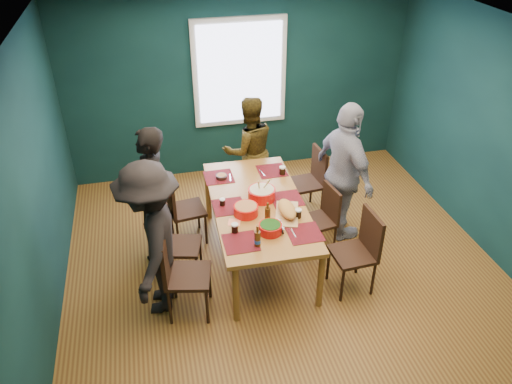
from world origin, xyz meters
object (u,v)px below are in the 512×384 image
chair_left_far (180,205)px  chair_left_near (179,269)px  person_right (344,174)px  person_near_left (152,240)px  bowl_herbs (270,228)px  cutting_board (287,210)px  chair_left_mid (174,240)px  person_back (249,150)px  chair_right_far (312,177)px  bowl_dumpling (262,193)px  chair_right_near (361,246)px  chair_right_mid (324,214)px  dining_table (258,208)px  bowl_salad (246,210)px  person_far_left (152,195)px

chair_left_far → chair_left_near: chair_left_near is taller
person_right → person_near_left: bearing=95.1°
bowl_herbs → cutting_board: cutting_board is taller
chair_left_far → cutting_board: size_ratio=1.47×
chair_left_far → person_right: bearing=-16.9°
chair_left_mid → person_back: person_back is taller
chair_left_near → cutting_board: bearing=29.3°
chair_left_near → chair_right_far: bearing=50.1°
chair_left_mid → person_right: (2.10, 0.32, 0.39)m
person_right → bowl_dumpling: size_ratio=5.66×
chair_left_near → chair_right_near: size_ratio=1.03×
person_right → person_near_left: 2.44m
chair_right_mid → bowl_herbs: (-0.82, -0.57, 0.34)m
chair_right_near → person_near_left: (-2.17, 0.21, 0.31)m
dining_table → chair_left_far: bearing=150.0°
dining_table → chair_left_mid: size_ratio=2.38×
cutting_board → chair_right_mid: bearing=46.2°
chair_left_far → person_back: bearing=28.9°
chair_left_far → bowl_herbs: chair_left_far is taller
person_back → cutting_board: person_back is taller
dining_table → chair_right_far: chair_right_far is taller
person_near_left → cutting_board: person_near_left is taller
chair_left_far → bowl_herbs: (0.85, -1.10, 0.30)m
chair_right_near → person_right: 1.02m
bowl_salad → bowl_herbs: 0.42m
person_near_left → cutting_board: (1.46, 0.23, -0.02)m
chair_right_near → bowl_dumpling: size_ratio=3.01×
chair_left_mid → bowl_dumpling: bearing=24.9°
person_back → dining_table: bearing=76.4°
chair_left_far → chair_left_near: bearing=-103.8°
bowl_salad → bowl_dumpling: bowl_dumpling is taller
chair_left_far → dining_table: bearing=-39.4°
chair_right_mid → person_far_left: size_ratio=0.51×
dining_table → bowl_herbs: size_ratio=8.54×
chair_right_near → cutting_board: bearing=144.8°
chair_left_near → person_near_left: bearing=157.9°
person_back → bowl_herbs: 1.88m
dining_table → person_near_left: bearing=-154.5°
dining_table → person_back: 1.32m
person_far_left → dining_table: bearing=89.5°
chair_right_far → bowl_salad: 1.52m
chair_right_near → bowl_herbs: 1.02m
dining_table → bowl_dumpling: (0.06, 0.08, 0.14)m
person_right → bowl_dumpling: person_right is taller
chair_right_near → person_right: bearing=77.2°
chair_right_near → bowl_salad: size_ratio=3.50×
person_near_left → bowl_herbs: 1.21m
dining_table → cutting_board: size_ratio=3.34×
person_far_left → chair_left_near: bearing=26.1°
chair_left_mid → person_near_left: size_ratio=0.51×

